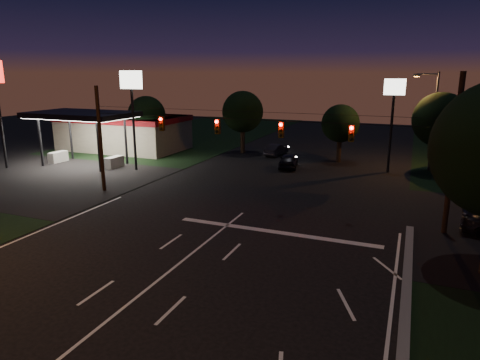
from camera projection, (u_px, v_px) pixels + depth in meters
The scene contains 16 objects.
ground at pixel (99, 328), 15.38m from camera, with size 140.00×140.00×0.00m, color black.
cross_street_left at pixel (37, 178), 37.06m from camera, with size 20.00×16.00×0.02m, color black.
stop_bar at pixel (275, 232), 24.62m from camera, with size 12.00×0.50×0.01m, color silver.
utility_pole_right at pixel (443, 233), 24.48m from camera, with size 0.30×0.30×9.00m, color black.
utility_pole_left at pixel (104, 191), 33.24m from camera, with size 0.28×0.28×8.00m, color black.
signal_span at pixel (248, 127), 27.48m from camera, with size 24.00×0.40×1.56m.
gas_station at pixel (122, 130), 50.08m from camera, with size 14.20×16.10×5.25m.
pole_sign_left_near at pixel (132, 95), 38.56m from camera, with size 2.20×0.30×9.10m.
pole_sign_right at pixel (393, 104), 37.89m from camera, with size 1.80×0.30×8.40m.
street_light_right_far at pixel (431, 114), 38.75m from camera, with size 2.20×0.35×9.00m.
tree_far_a at pixel (147, 115), 47.96m from camera, with size 4.20×4.20×6.42m.
tree_far_b at pixel (243, 112), 47.83m from camera, with size 4.60×4.60×6.98m.
tree_far_c at pixel (341, 124), 43.07m from camera, with size 3.80×3.80×5.86m.
tree_far_d at pixel (441, 120), 37.79m from camera, with size 4.80×4.80×7.30m.
car_oncoming_a at pixel (288, 161), 41.03m from camera, with size 1.65×4.10×1.40m, color black.
car_oncoming_b at pixel (276, 150), 47.31m from camera, with size 1.34×3.85×1.27m, color black.
Camera 1 is at (9.84, -10.70, 8.91)m, focal length 32.00 mm.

